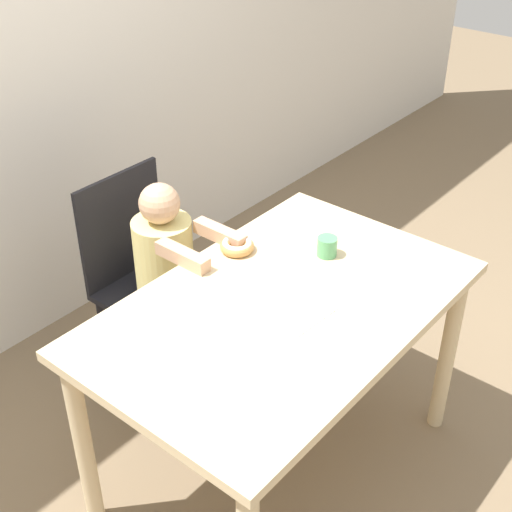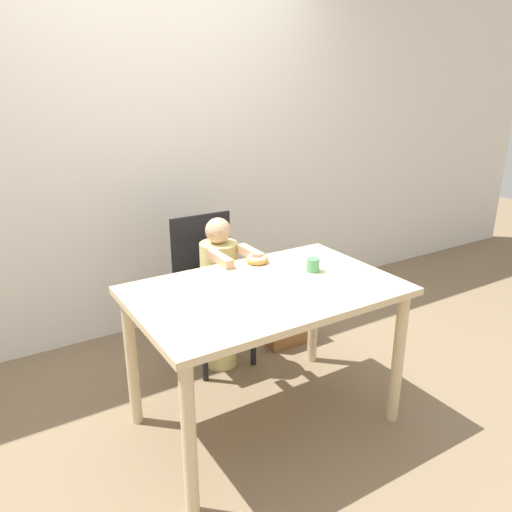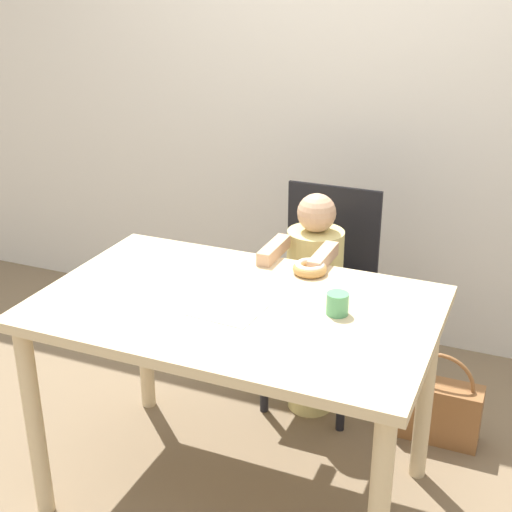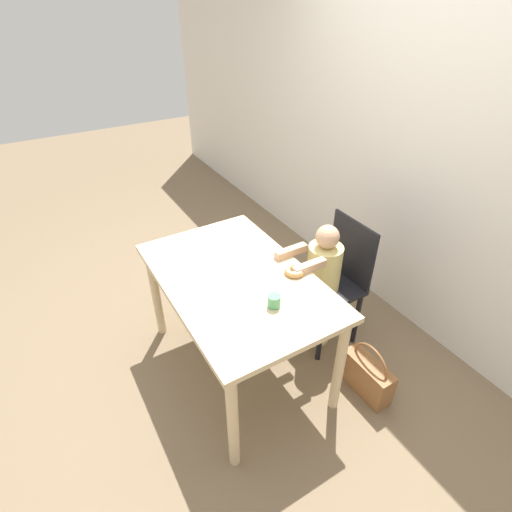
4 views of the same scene
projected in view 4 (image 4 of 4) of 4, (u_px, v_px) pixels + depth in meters
The scene contains 9 objects.
ground_plane at pixel (239, 364), 2.78m from camera, with size 12.00×12.00×0.00m, color #7A664C.
wall_back at pixel (418, 154), 2.66m from camera, with size 8.00×0.05×2.50m.
dining_table at pixel (237, 291), 2.40m from camera, with size 1.29×0.82×0.77m.
chair at pixel (334, 281), 2.76m from camera, with size 0.40×0.39×0.93m.
child_figure at pixel (321, 287), 2.71m from camera, with size 0.24×0.43×0.96m.
donut at pixel (295, 271), 2.36m from camera, with size 0.12×0.12×0.04m.
napkin at pixel (230, 279), 2.33m from camera, with size 0.22×0.22×0.00m.
handbag at pixel (367, 375), 2.53m from camera, with size 0.35×0.13×0.39m.
cup at pixel (274, 301), 2.12m from camera, with size 0.07×0.07×0.07m.
Camera 4 is at (1.66, -0.85, 2.20)m, focal length 28.00 mm.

